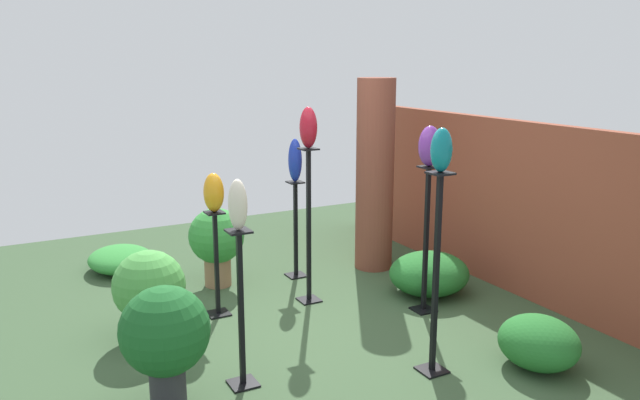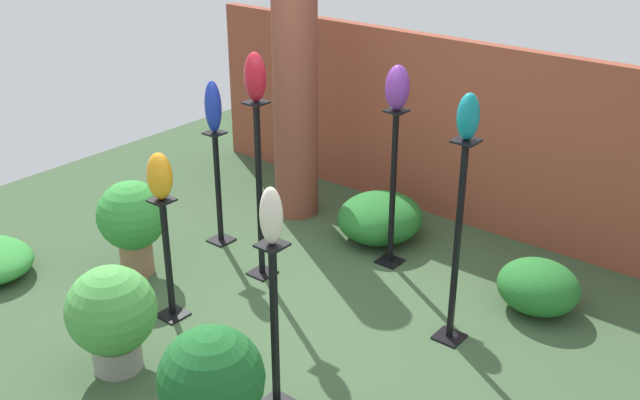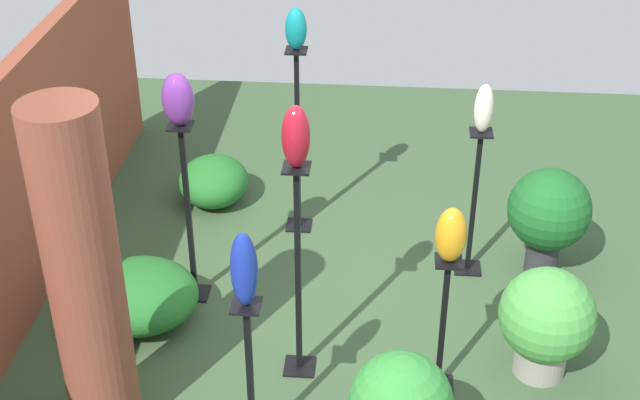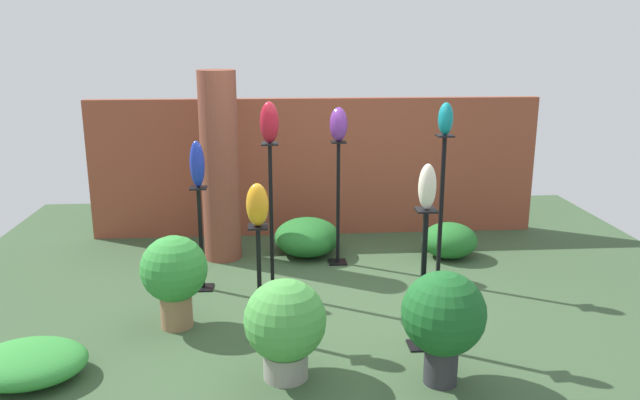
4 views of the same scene
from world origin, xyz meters
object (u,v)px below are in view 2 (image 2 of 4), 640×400
(art_vase_violet, at_px, (397,88))
(potted_plant_front_right, at_px, (112,314))
(pedestal_ruby, at_px, (260,198))
(art_vase_ruby, at_px, (255,77))
(brick_pillar, at_px, (296,109))
(pedestal_ivory, at_px, (275,335))
(pedestal_amber, at_px, (168,265))
(potted_plant_mid_left, at_px, (212,383))
(art_vase_ivory, at_px, (271,216))
(pedestal_teal, at_px, (457,252))
(art_vase_cobalt, at_px, (213,107))
(potted_plant_mid_right, at_px, (132,220))
(pedestal_violet, at_px, (393,195))
(art_vase_amber, at_px, (160,176))
(art_vase_teal, at_px, (468,117))
(pedestal_cobalt, at_px, (218,193))

(art_vase_violet, height_order, potted_plant_front_right, art_vase_violet)
(pedestal_ruby, height_order, art_vase_ruby, art_vase_ruby)
(brick_pillar, bearing_deg, art_vase_ruby, -63.02)
(pedestal_ivory, xyz_separation_m, pedestal_amber, (-1.31, 0.26, -0.09))
(art_vase_ruby, xyz_separation_m, potted_plant_mid_left, (1.23, -1.71, -1.18))
(art_vase_violet, relative_size, art_vase_ivory, 1.01)
(potted_plant_front_right, bearing_deg, art_vase_violet, 75.33)
(pedestal_teal, xyz_separation_m, potted_plant_front_right, (-1.60, -1.73, -0.28))
(pedestal_teal, distance_m, art_vase_violet, 1.45)
(potted_plant_front_right, xyz_separation_m, potted_plant_mid_left, (1.13, -0.16, 0.09))
(pedestal_amber, relative_size, potted_plant_mid_left, 1.15)
(art_vase_cobalt, relative_size, potted_plant_front_right, 0.59)
(potted_plant_mid_right, distance_m, potted_plant_front_right, 1.31)
(pedestal_violet, relative_size, pedestal_amber, 1.41)
(pedestal_ruby, height_order, art_vase_ivory, art_vase_ivory)
(art_vase_ivory, relative_size, art_vase_amber, 1.01)
(pedestal_teal, relative_size, art_vase_violet, 4.24)
(pedestal_amber, xyz_separation_m, art_vase_teal, (1.80, 1.07, 1.25))
(art_vase_violet, height_order, art_vase_ivory, art_vase_violet)
(brick_pillar, bearing_deg, pedestal_ruby, -63.02)
(pedestal_teal, relative_size, art_vase_ivory, 4.29)
(brick_pillar, relative_size, pedestal_ivory, 1.82)
(pedestal_cobalt, height_order, pedestal_ruby, pedestal_ruby)
(art_vase_cobalt, bearing_deg, art_vase_teal, -0.51)
(pedestal_ivory, bearing_deg, potted_plant_mid_right, 165.75)
(pedestal_ruby, xyz_separation_m, art_vase_ivory, (1.21, -1.16, 0.65))
(pedestal_violet, bearing_deg, potted_plant_mid_right, -136.48)
(pedestal_cobalt, xyz_separation_m, art_vase_ruby, (0.70, -0.20, 1.22))
(pedestal_violet, xyz_separation_m, potted_plant_front_right, (-0.63, -2.39, -0.21))
(pedestal_teal, relative_size, pedestal_amber, 1.57)
(pedestal_ruby, relative_size, art_vase_cobalt, 3.33)
(pedestal_teal, distance_m, art_vase_amber, 2.14)
(art_vase_teal, bearing_deg, potted_plant_mid_right, -162.02)
(art_vase_cobalt, relative_size, potted_plant_mid_left, 0.53)
(pedestal_amber, height_order, potted_plant_mid_left, pedestal_amber)
(brick_pillar, height_order, potted_plant_mid_right, brick_pillar)
(pedestal_teal, distance_m, pedestal_violet, 1.18)
(brick_pillar, bearing_deg, art_vase_cobalt, -98.31)
(pedestal_violet, relative_size, art_vase_ivory, 3.85)
(brick_pillar, height_order, art_vase_ruby, brick_pillar)
(brick_pillar, relative_size, potted_plant_front_right, 2.77)
(pedestal_cobalt, height_order, art_vase_teal, art_vase_teal)
(pedestal_teal, height_order, pedestal_cobalt, pedestal_teal)
(pedestal_cobalt, distance_m, potted_plant_mid_left, 2.71)
(pedestal_violet, distance_m, potted_plant_mid_right, 2.16)
(art_vase_teal, height_order, potted_plant_mid_left, art_vase_teal)
(pedestal_amber, xyz_separation_m, potted_plant_mid_right, (-0.73, 0.25, 0.05))
(pedestal_ivory, bearing_deg, pedestal_amber, 168.55)
(brick_pillar, relative_size, art_vase_cobalt, 4.68)
(art_vase_amber, bearing_deg, art_vase_ruby, 83.56)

